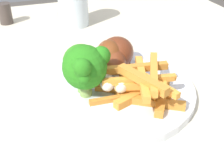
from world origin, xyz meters
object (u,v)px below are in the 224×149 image
at_px(carrot_fries_pile, 143,85).
at_px(dining_table, 114,147).
at_px(chicken_drumstick_far, 116,54).
at_px(chicken_drumstick_extra, 109,58).
at_px(chicken_drumstick_near, 112,61).
at_px(water_glass, 73,0).
at_px(pepper_shaker, 5,14).
at_px(dinner_plate, 112,89).
at_px(broccoli_floret_middle, 82,63).
at_px(broccoli_floret_front, 86,68).

bearing_deg(carrot_fries_pile, dining_table, -137.53).
distance_m(chicken_drumstick_far, chicken_drumstick_extra, 0.02).
bearing_deg(chicken_drumstick_far, chicken_drumstick_near, -37.14).
bearing_deg(chicken_drumstick_far, carrot_fries_pile, 3.25).
xyz_separation_m(water_glass, pepper_shaker, (-0.06, -0.15, -0.03)).
bearing_deg(pepper_shaker, dinner_plate, 21.12).
bearing_deg(pepper_shaker, water_glass, 67.53).
bearing_deg(chicken_drumstick_extra, pepper_shaker, -154.91).
height_order(chicken_drumstick_near, water_glass, water_glass).
relative_size(chicken_drumstick_far, water_glass, 1.06).
distance_m(dining_table, water_glass, 0.35).
bearing_deg(dining_table, dinner_plate, -176.19).
height_order(broccoli_floret_middle, pepper_shaker, broccoli_floret_middle).
bearing_deg(pepper_shaker, chicken_drumstick_far, 28.12).
relative_size(broccoli_floret_middle, pepper_shaker, 1.52).
height_order(broccoli_floret_middle, carrot_fries_pile, broccoli_floret_middle).
distance_m(dinner_plate, broccoli_floret_front, 0.07).
relative_size(dining_table, chicken_drumstick_near, 7.85).
bearing_deg(dinner_plate, pepper_shaker, -158.88).
bearing_deg(chicken_drumstick_extra, chicken_drumstick_far, 127.33).
bearing_deg(chicken_drumstick_near, broccoli_floret_front, -47.21).
bearing_deg(chicken_drumstick_near, pepper_shaker, -154.90).
distance_m(chicken_drumstick_near, chicken_drumstick_far, 0.02).
xyz_separation_m(broccoli_floret_front, pepper_shaker, (-0.37, -0.10, -0.03)).
bearing_deg(broccoli_floret_front, chicken_drumstick_far, 134.96).
bearing_deg(pepper_shaker, carrot_fries_pile, 22.85).
relative_size(carrot_fries_pile, chicken_drumstick_near, 1.00).
relative_size(dining_table, dinner_plate, 4.02).
relative_size(broccoli_floret_middle, chicken_drumstick_extra, 0.60).
bearing_deg(broccoli_floret_front, pepper_shaker, -165.57).
distance_m(broccoli_floret_front, chicken_drumstick_near, 0.08).
xyz_separation_m(chicken_drumstick_near, chicken_drumstick_extra, (-0.01, -0.00, 0.00)).
height_order(chicken_drumstick_near, chicken_drumstick_extra, chicken_drumstick_extra).
distance_m(chicken_drumstick_far, pepper_shaker, 0.35).
height_order(broccoli_floret_front, chicken_drumstick_far, broccoli_floret_front).
bearing_deg(pepper_shaker, broccoli_floret_front, 14.43).
distance_m(carrot_fries_pile, chicken_drumstick_near, 0.08).
distance_m(broccoli_floret_front, chicken_drumstick_far, 0.10).
bearing_deg(dinner_plate, chicken_drumstick_extra, 166.48).
bearing_deg(dining_table, carrot_fries_pile, 42.47).
bearing_deg(dining_table, water_glass, 178.03).
bearing_deg(chicken_drumstick_near, water_glass, -179.73).
height_order(broccoli_floret_middle, chicken_drumstick_extra, broccoli_floret_middle).
xyz_separation_m(broccoli_floret_front, water_glass, (-0.31, 0.05, -0.00)).
relative_size(dinner_plate, chicken_drumstick_near, 1.95).
height_order(carrot_fries_pile, chicken_drumstick_extra, chicken_drumstick_extra).
xyz_separation_m(broccoli_floret_middle, water_glass, (-0.30, 0.06, -0.00)).
bearing_deg(chicken_drumstick_far, broccoli_floret_middle, -52.52).
height_order(broccoli_floret_front, chicken_drumstick_near, broccoli_floret_front).
distance_m(chicken_drumstick_near, water_glass, 0.26).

